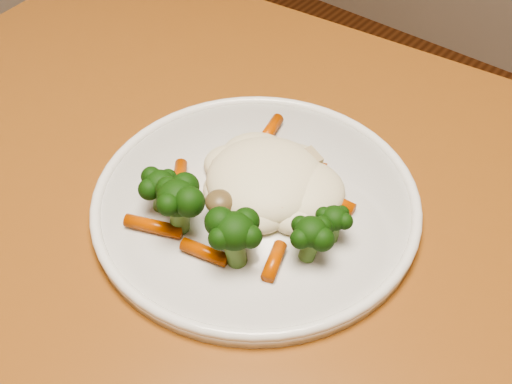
% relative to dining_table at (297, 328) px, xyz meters
% --- Properties ---
extents(dining_table, '(1.15, 0.83, 0.75)m').
position_rel_dining_table_xyz_m(dining_table, '(0.00, 0.00, 0.00)').
color(dining_table, '#985723').
rests_on(dining_table, ground).
extents(plate, '(0.30, 0.30, 0.01)m').
position_rel_dining_table_xyz_m(plate, '(-0.07, 0.02, 0.12)').
color(plate, white).
rests_on(plate, dining_table).
extents(meal, '(0.19, 0.20, 0.05)m').
position_rel_dining_table_xyz_m(meal, '(-0.06, 0.01, 0.15)').
color(meal, '#F5ECC4').
rests_on(meal, plate).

